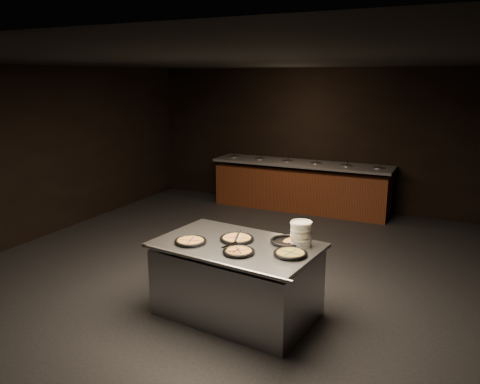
{
  "coord_description": "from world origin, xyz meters",
  "views": [
    {
      "loc": [
        2.93,
        -5.56,
        2.69
      ],
      "look_at": [
        0.15,
        0.3,
        1.11
      ],
      "focal_mm": 35.0,
      "sensor_mm": 36.0,
      "label": 1
    }
  ],
  "objects_px": {
    "pan_veggie_whole": "(191,241)",
    "serving_counter": "(237,281)",
    "plate_stack": "(301,234)",
    "pan_cheese_whole": "(237,238)"
  },
  "relations": [
    {
      "from": "pan_veggie_whole",
      "to": "serving_counter",
      "type": "bearing_deg",
      "value": 22.68
    },
    {
      "from": "plate_stack",
      "to": "pan_cheese_whole",
      "type": "xyz_separation_m",
      "value": [
        -0.72,
        -0.16,
        -0.11
      ]
    },
    {
      "from": "plate_stack",
      "to": "pan_veggie_whole",
      "type": "bearing_deg",
      "value": -158.01
    },
    {
      "from": "serving_counter",
      "to": "pan_veggie_whole",
      "type": "distance_m",
      "value": 0.71
    },
    {
      "from": "plate_stack",
      "to": "serving_counter",
      "type": "bearing_deg",
      "value": -158.52
    },
    {
      "from": "serving_counter",
      "to": "plate_stack",
      "type": "xyz_separation_m",
      "value": [
        0.67,
        0.26,
        0.59
      ]
    },
    {
      "from": "serving_counter",
      "to": "pan_veggie_whole",
      "type": "xyz_separation_m",
      "value": [
        -0.48,
        -0.2,
        0.47
      ]
    },
    {
      "from": "plate_stack",
      "to": "pan_cheese_whole",
      "type": "distance_m",
      "value": 0.75
    },
    {
      "from": "plate_stack",
      "to": "pan_cheese_whole",
      "type": "bearing_deg",
      "value": -167.4
    },
    {
      "from": "serving_counter",
      "to": "pan_cheese_whole",
      "type": "relative_size",
      "value": 4.94
    }
  ]
}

